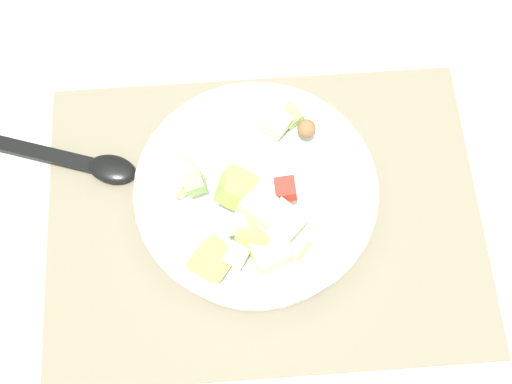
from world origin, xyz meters
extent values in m
plane|color=silver|center=(0.00, 0.00, 0.00)|extent=(2.40, 2.40, 0.00)
cube|color=#756B56|center=(0.00, 0.00, 0.00)|extent=(0.50, 0.37, 0.01)
cylinder|color=white|center=(0.01, -0.01, 0.03)|extent=(0.25, 0.25, 0.05)
torus|color=white|center=(0.01, -0.01, 0.06)|extent=(0.27, 0.27, 0.02)
sphere|color=brown|center=(-0.05, -0.07, 0.08)|extent=(0.02, 0.03, 0.03)
cube|color=beige|center=(0.09, -0.02, 0.08)|extent=(0.05, 0.05, 0.04)
cube|color=#9EC656|center=(0.03, 0.01, 0.10)|extent=(0.05, 0.05, 0.04)
cube|color=beige|center=(-0.02, -0.08, 0.08)|extent=(0.04, 0.04, 0.03)
cube|color=#E5D684|center=(0.00, 0.07, 0.08)|extent=(0.05, 0.05, 0.03)
cube|color=#E5D684|center=(-0.01, 0.04, 0.09)|extent=(0.05, 0.06, 0.04)
cube|color=beige|center=(0.03, 0.07, 0.08)|extent=(0.03, 0.04, 0.03)
cube|color=red|center=(-0.02, 0.01, 0.09)|extent=(0.02, 0.02, 0.02)
cube|color=#8CB74C|center=(-0.04, -0.09, 0.07)|extent=(0.03, 0.03, 0.03)
cube|color=#93C160|center=(0.07, -0.01, 0.09)|extent=(0.03, 0.03, 0.03)
cube|color=#E5D684|center=(0.01, 0.03, 0.09)|extent=(0.06, 0.05, 0.04)
cube|color=beige|center=(-0.05, 0.07, 0.06)|extent=(0.04, 0.04, 0.03)
cube|color=#9EC656|center=(0.02, 0.05, 0.08)|extent=(0.04, 0.04, 0.03)
cube|color=beige|center=(0.03, 0.04, 0.09)|extent=(0.03, 0.03, 0.02)
cube|color=#9EC656|center=(0.06, 0.07, 0.07)|extent=(0.06, 0.05, 0.05)
ellipsoid|color=black|center=(0.17, -0.07, 0.01)|extent=(0.06, 0.05, 0.01)
cube|color=black|center=(0.28, -0.10, 0.01)|extent=(0.18, 0.08, 0.01)
camera|label=1|loc=(0.03, 0.31, 0.78)|focal=51.41mm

